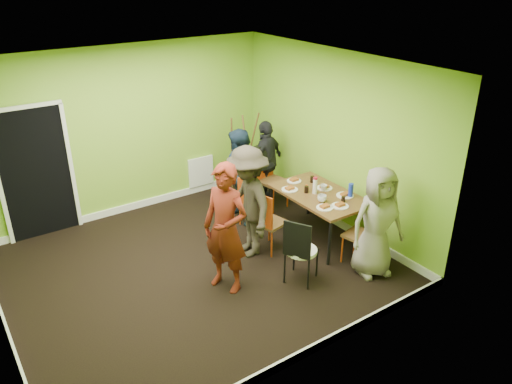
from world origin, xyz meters
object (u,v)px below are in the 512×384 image
(chair_front_end, at_px, (365,231))
(person_back_end, at_px, (266,161))
(dining_table, at_px, (319,197))
(person_standing, at_px, (226,229))
(chair_left_far, at_px, (250,199))
(thermos, at_px, (315,186))
(chair_left_near, at_px, (267,219))
(easel, at_px, (243,154))
(orange_bottle, at_px, (307,187))
(person_left_far, at_px, (240,178))
(chair_bentwood, at_px, (300,248))
(blue_bottle, at_px, (351,190))
(person_front_end, at_px, (377,222))
(person_left_near, at_px, (248,202))
(chair_back_end, at_px, (266,163))

(chair_front_end, distance_m, person_back_end, 2.51)
(dining_table, bearing_deg, person_standing, -170.24)
(chair_left_far, relative_size, thermos, 3.61)
(thermos, relative_size, person_back_end, 0.16)
(dining_table, distance_m, chair_left_far, 1.14)
(chair_left_near, distance_m, easel, 2.15)
(orange_bottle, distance_m, person_standing, 1.85)
(easel, xyz_separation_m, person_back_end, (0.15, -0.52, -0.00))
(person_standing, height_order, person_left_far, person_standing)
(chair_bentwood, distance_m, person_left_far, 1.94)
(easel, bearing_deg, blue_bottle, -82.12)
(easel, xyz_separation_m, person_front_end, (0.03, -3.24, 0.04))
(chair_bentwood, bearing_deg, person_left_near, 158.24)
(person_left_near, bearing_deg, chair_front_end, 53.94)
(chair_left_far, height_order, chair_bentwood, chair_bentwood)
(person_back_end, bearing_deg, chair_bentwood, 42.14)
(blue_bottle, height_order, person_back_end, person_back_end)
(easel, relative_size, person_front_end, 0.96)
(chair_left_near, xyz_separation_m, person_standing, (-0.95, -0.43, 0.33))
(person_standing, bearing_deg, chair_left_far, 111.49)
(chair_left_far, xyz_separation_m, blue_bottle, (0.96, -1.26, 0.38))
(chair_left_near, bearing_deg, person_back_end, 131.43)
(thermos, height_order, person_front_end, person_front_end)
(chair_left_near, xyz_separation_m, thermos, (0.84, -0.07, 0.33))
(chair_bentwood, bearing_deg, thermos, 101.54)
(chair_left_far, bearing_deg, easel, 131.87)
(easel, xyz_separation_m, person_standing, (-1.81, -2.38, 0.13))
(chair_front_end, bearing_deg, person_standing, 148.08)
(thermos, relative_size, blue_bottle, 1.09)
(thermos, relative_size, person_left_near, 0.14)
(easel, distance_m, person_front_end, 3.24)
(orange_bottle, distance_m, person_left_far, 1.10)
(chair_bentwood, xyz_separation_m, person_left_far, (0.29, 1.90, 0.26))
(chair_back_end, height_order, thermos, chair_back_end)
(thermos, bearing_deg, chair_bentwood, -138.78)
(chair_back_end, relative_size, chair_bentwood, 1.13)
(chair_front_end, relative_size, chair_bentwood, 0.98)
(chair_left_far, relative_size, chair_left_near, 0.88)
(chair_front_end, distance_m, chair_bentwood, 1.04)
(person_front_end, bearing_deg, orange_bottle, 108.12)
(blue_bottle, bearing_deg, chair_left_far, 127.40)
(orange_bottle, xyz_separation_m, person_left_far, (-0.63, 0.90, -0.01))
(chair_bentwood, bearing_deg, person_standing, -148.72)
(blue_bottle, bearing_deg, chair_back_end, 98.92)
(chair_left_far, distance_m, chair_bentwood, 1.73)
(chair_back_end, distance_m, orange_bottle, 1.23)
(chair_back_end, height_order, person_left_near, person_left_near)
(chair_left_near, relative_size, chair_back_end, 0.88)
(thermos, bearing_deg, blue_bottle, -48.05)
(chair_left_near, relative_size, blue_bottle, 4.47)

